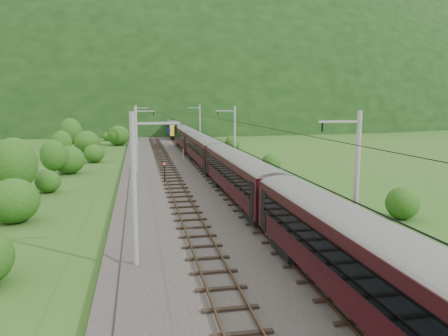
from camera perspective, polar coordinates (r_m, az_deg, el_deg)
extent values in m
plane|color=#2C591B|center=(24.81, 3.45, -12.09)|extent=(600.00, 600.00, 0.00)
cube|color=#38332D|center=(34.09, -0.79, -6.04)|extent=(14.00, 220.00, 0.30)
cube|color=#513422|center=(33.60, -6.06, -5.70)|extent=(0.08, 220.00, 0.15)
cube|color=#513422|center=(33.75, -3.62, -5.61)|extent=(0.08, 220.00, 0.15)
cube|color=black|center=(33.70, -4.83, -5.88)|extent=(2.40, 220.00, 0.12)
cube|color=#513422|center=(34.33, 1.98, -5.35)|extent=(0.08, 220.00, 0.15)
cube|color=#513422|center=(34.68, 4.30, -5.23)|extent=(0.08, 220.00, 0.15)
cube|color=black|center=(34.53, 3.14, -5.51)|extent=(2.40, 220.00, 0.12)
cylinder|color=gray|center=(22.89, -11.67, -2.81)|extent=(0.28, 0.28, 8.00)
cube|color=gray|center=(22.50, -8.86, 5.80)|extent=(2.40, 0.12, 0.12)
cylinder|color=black|center=(22.57, -6.29, 5.10)|extent=(0.10, 0.10, 0.50)
cylinder|color=gray|center=(54.64, -11.42, 3.72)|extent=(0.28, 0.28, 8.00)
cube|color=gray|center=(54.47, -10.26, 7.32)|extent=(2.40, 0.12, 0.12)
cylinder|color=black|center=(54.50, -9.19, 7.03)|extent=(0.10, 0.10, 0.50)
cylinder|color=gray|center=(86.57, -11.36, 5.44)|extent=(0.28, 0.28, 8.00)
cube|color=gray|center=(86.47, -10.62, 7.72)|extent=(2.40, 0.12, 0.12)
cylinder|color=black|center=(86.49, -9.95, 7.54)|extent=(0.10, 0.10, 0.50)
cylinder|color=gray|center=(118.54, -11.33, 6.24)|extent=(0.28, 0.28, 8.00)
cube|color=gray|center=(118.46, -10.79, 7.90)|extent=(2.40, 0.12, 0.12)
cylinder|color=black|center=(118.48, -10.30, 7.77)|extent=(0.10, 0.10, 0.50)
cylinder|color=gray|center=(150.52, -11.31, 6.70)|extent=(0.28, 0.28, 8.00)
cube|color=gray|center=(150.46, -10.89, 8.00)|extent=(2.40, 0.12, 0.12)
cylinder|color=black|center=(150.47, -10.50, 7.90)|extent=(0.10, 0.10, 0.50)
cylinder|color=gray|center=(25.89, 16.94, -1.70)|extent=(0.28, 0.28, 8.00)
cube|color=gray|center=(24.98, 14.84, 5.88)|extent=(2.40, 0.12, 0.12)
cylinder|color=black|center=(24.58, 12.71, 5.22)|extent=(0.10, 0.10, 0.50)
cylinder|color=gray|center=(55.96, 1.40, 4.00)|extent=(0.28, 0.28, 8.00)
cube|color=gray|center=(55.55, 0.20, 7.48)|extent=(2.40, 0.12, 0.12)
cylinder|color=black|center=(55.36, -0.82, 7.16)|extent=(0.10, 0.10, 0.50)
cylinder|color=gray|center=(87.41, -3.17, 5.63)|extent=(0.28, 0.28, 8.00)
cube|color=gray|center=(87.15, -3.97, 7.85)|extent=(2.40, 0.12, 0.12)
cylinder|color=black|center=(87.03, -4.63, 7.64)|extent=(0.10, 0.10, 0.50)
cylinder|color=gray|center=(119.15, -5.32, 6.38)|extent=(0.28, 0.28, 8.00)
cube|color=gray|center=(118.96, -5.92, 8.00)|extent=(2.40, 0.12, 0.12)
cylinder|color=black|center=(118.88, -6.41, 7.85)|extent=(0.10, 0.10, 0.50)
cylinder|color=gray|center=(151.01, -6.57, 6.81)|extent=(0.28, 0.28, 8.00)
cube|color=gray|center=(150.85, -7.05, 8.09)|extent=(2.40, 0.12, 0.12)
cylinder|color=black|center=(150.79, -7.43, 7.97)|extent=(0.10, 0.10, 0.50)
cylinder|color=black|center=(32.68, -4.98, 5.64)|extent=(0.03, 198.00, 0.03)
cylinder|color=black|center=(33.54, 3.24, 5.74)|extent=(0.03, 198.00, 0.03)
ellipsoid|color=black|center=(282.65, -9.99, 6.65)|extent=(504.00, 360.00, 244.00)
cube|color=black|center=(17.89, 17.65, -11.42)|extent=(2.64, 20.00, 2.73)
cylinder|color=slate|center=(17.52, 17.83, -7.64)|extent=(2.64, 19.90, 2.64)
cube|color=black|center=(17.20, 13.71, -10.91)|extent=(0.05, 17.60, 1.05)
cube|color=black|center=(18.44, 21.40, -9.93)|extent=(0.05, 17.60, 1.05)
cube|color=black|center=(24.47, 9.47, -10.06)|extent=(2.00, 2.91, 0.82)
cube|color=black|center=(36.84, 2.05, -0.81)|extent=(2.64, 20.00, 2.73)
cylinder|color=slate|center=(36.66, 2.06, 1.09)|extent=(2.64, 19.90, 2.64)
cube|color=black|center=(36.51, 0.01, -0.37)|extent=(0.05, 17.60, 1.05)
cube|color=black|center=(37.11, 4.07, -0.24)|extent=(0.05, 17.60, 1.05)
cube|color=black|center=(30.58, 5.04, -6.18)|extent=(2.00, 2.91, 0.82)
cube|color=black|center=(43.89, -0.04, -1.63)|extent=(2.00, 2.91, 0.82)
cube|color=black|center=(57.04, -2.70, 2.52)|extent=(2.64, 20.00, 2.73)
cylinder|color=slate|center=(56.92, -2.70, 3.74)|extent=(2.64, 19.90, 2.64)
cube|color=black|center=(56.82, -4.03, 2.81)|extent=(0.05, 17.60, 1.05)
cube|color=black|center=(57.21, -1.37, 2.87)|extent=(0.05, 17.60, 1.05)
cube|color=black|center=(50.41, -1.51, -0.31)|extent=(2.00, 2.91, 0.82)
cube|color=black|center=(64.13, -3.60, 1.58)|extent=(2.00, 2.91, 0.82)
cube|color=black|center=(77.51, -4.95, 4.09)|extent=(2.64, 20.00, 2.73)
cylinder|color=slate|center=(77.42, -4.97, 4.99)|extent=(2.64, 19.90, 2.64)
cube|color=black|center=(77.35, -5.95, 4.31)|extent=(0.05, 17.60, 1.05)
cube|color=black|center=(77.64, -3.97, 4.35)|extent=(0.05, 17.60, 1.05)
cube|color=black|center=(70.75, -4.32, 2.23)|extent=(2.00, 2.91, 0.82)
cube|color=black|center=(84.60, -5.45, 3.25)|extent=(2.00, 2.91, 0.82)
cube|color=navy|center=(106.23, -6.65, 5.26)|extent=(2.64, 16.37, 2.73)
cylinder|color=slate|center=(106.16, -6.66, 5.92)|extent=(2.64, 16.28, 2.64)
cube|color=black|center=(106.11, -7.38, 5.42)|extent=(0.05, 14.40, 1.05)
cube|color=black|center=(106.32, -5.93, 5.45)|extent=(0.05, 14.40, 1.05)
cube|color=black|center=(100.65, -6.38, 4.08)|extent=(2.00, 2.91, 0.82)
cube|color=black|center=(112.04, -6.87, 4.52)|extent=(2.00, 2.91, 0.82)
cube|color=yellow|center=(114.18, -6.97, 5.39)|extent=(2.69, 0.50, 2.45)
cube|color=yellow|center=(98.29, -6.28, 4.90)|extent=(2.69, 0.50, 2.45)
cube|color=black|center=(109.13, -6.79, 6.33)|extent=(0.08, 1.60, 0.82)
cylinder|color=red|center=(84.09, -7.57, 3.20)|extent=(0.15, 0.15, 1.41)
cylinder|color=red|center=(66.27, -5.33, 1.84)|extent=(0.16, 0.16, 1.49)
cylinder|color=black|center=(47.41, -7.76, -0.65)|extent=(0.13, 0.13, 1.85)
sphere|color=red|center=(47.27, -7.79, 0.51)|extent=(0.22, 0.22, 0.22)
ellipsoid|color=#154C14|center=(35.38, -25.80, -3.88)|extent=(3.66, 3.66, 3.30)
ellipsoid|color=#154C14|center=(45.99, -22.01, -1.63)|extent=(2.46, 2.46, 2.22)
ellipsoid|color=#154C14|center=(57.10, -19.64, 1.02)|extent=(3.89, 3.89, 3.50)
ellipsoid|color=#154C14|center=(66.70, -16.61, 1.83)|extent=(2.99, 2.99, 2.69)
ellipsoid|color=#154C14|center=(79.19, -17.47, 3.24)|extent=(4.35, 4.35, 3.91)
ellipsoid|color=#154C14|center=(92.17, -13.63, 4.13)|extent=(4.50, 4.50, 4.05)
ellipsoid|color=#154C14|center=(104.44, -14.99, 4.01)|extent=(2.21, 2.21, 1.99)
ellipsoid|color=#154C14|center=(115.01, -13.66, 4.82)|extent=(3.89, 3.89, 3.50)
cylinder|color=black|center=(43.39, -25.57, -1.84)|extent=(0.24, 0.24, 3.09)
ellipsoid|color=#154C14|center=(43.14, -25.72, 0.47)|extent=(3.97, 3.97, 4.76)
cylinder|color=black|center=(55.63, -21.30, 0.17)|extent=(0.24, 0.24, 2.39)
ellipsoid|color=#154C14|center=(55.46, -21.38, 1.56)|extent=(3.07, 3.07, 3.69)
cylinder|color=black|center=(71.82, -20.39, 2.01)|extent=(0.24, 0.24, 2.45)
ellipsoid|color=#154C14|center=(71.69, -20.44, 3.12)|extent=(3.15, 3.15, 3.77)
cylinder|color=black|center=(86.06, -19.32, 3.31)|extent=(0.24, 0.24, 3.20)
ellipsoid|color=#154C14|center=(85.93, -19.38, 4.52)|extent=(4.11, 4.11, 4.93)
ellipsoid|color=#154C14|center=(35.59, 22.27, -4.46)|extent=(2.48, 2.48, 2.23)
ellipsoid|color=#154C14|center=(54.65, 6.15, 0.48)|extent=(2.48, 2.48, 2.23)
ellipsoid|color=#154C14|center=(78.87, 1.08, 3.11)|extent=(2.81, 2.81, 2.53)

